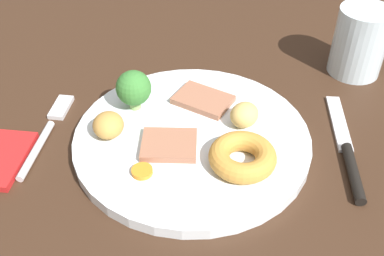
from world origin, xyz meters
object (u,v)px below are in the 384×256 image
Objects in this scene: fork at (47,131)px; dinner_plate at (192,139)px; carrot_coin_front at (142,171)px; water_glass at (360,42)px; broccoli_floret at (134,88)px; roast_potato_left at (244,113)px; knife at (348,153)px; meat_slice_under at (203,100)px; yorkshire_pudding at (242,157)px; meat_slice_main at (169,145)px; roast_potato_right at (108,125)px.

dinner_plate is at bearing -88.24° from fork.
carrot_coin_front is at bearing -126.41° from dinner_plate.
broccoli_floret is at bearing -157.10° from water_glass.
roast_potato_left reaches higher than knife.
roast_potato_left is 1.61× the size of carrot_coin_front.
meat_slice_under is at bearing 65.74° from carrot_coin_front.
meat_slice_under is (0.96, 6.32, 1.10)cm from dinner_plate.
meat_slice_main is at bearing 165.29° from yorkshire_pudding.
meat_slice_main is 0.40× the size of fork.
dinner_plate is 7.15× the size of roast_potato_right.
meat_slice_under is 0.37× the size of knife.
carrot_coin_front is at bearing -115.66° from fork.
knife is (17.98, -0.87, -0.25)cm from dinner_plate.
roast_potato_right is (-9.62, -0.66, 2.13)cm from dinner_plate.
roast_potato_right is 0.41× the size of water_glass.
meat_slice_under is 11.89cm from yorkshire_pudding.
fork is 35.68cm from knife.
broccoli_floret reaches higher than roast_potato_left.
yorkshire_pudding is at bearing 11.02° from carrot_coin_front.
carrot_coin_front is 23.59cm from knife.
broccoli_floret is 0.54× the size of water_glass.
broccoli_floret reaches higher than knife.
meat_slice_under is 0.45× the size of fork.
roast_potato_left is at bearing 11.96° from roast_potato_right.
broccoli_floret is (-13.48, 2.03, 1.45)cm from roast_potato_left.
roast_potato_right is 0.75× the size of broccoli_floret.
meat_slice_main is at bearing 59.66° from carrot_coin_front.
meat_slice_main is 4.88cm from carrot_coin_front.
dinner_plate is at bearing -156.25° from roast_potato_left.
roast_potato_left is at bearing 30.88° from meat_slice_main.
roast_potato_left is (6.04, 2.66, 2.14)cm from dinner_plate.
meat_slice_under is 3.01× the size of carrot_coin_front.
broccoli_floret is (-2.57, 11.29, 2.62)cm from carrot_coin_front.
meat_slice_under is 0.73× the size of water_glass.
meat_slice_under is at bearing -69.22° from fork.
meat_slice_main is 0.90× the size of meat_slice_under.
yorkshire_pudding is at bearing -14.15° from roast_potato_right.
water_glass is at bearing 29.36° from roast_potato_right.
carrot_coin_front is at bearing -51.39° from roast_potato_right.
fork is at bearing -174.99° from roast_potato_left.
roast_potato_left is 0.39× the size of water_glass.
roast_potato_right is 0.21× the size of knife.
carrot_coin_front is 35.99cm from water_glass.
broccoli_floret reaches higher than meat_slice_main.
meat_slice_under is 0.94× the size of yorkshire_pudding.
fork is at bearing 171.25° from roast_potato_right.
broccoli_floret reaches higher than dinner_plate.
carrot_coin_front is at bearing -120.34° from meat_slice_main.
roast_potato_left is at bearing -137.81° from water_glass.
yorkshire_pudding is 24.07cm from fork.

